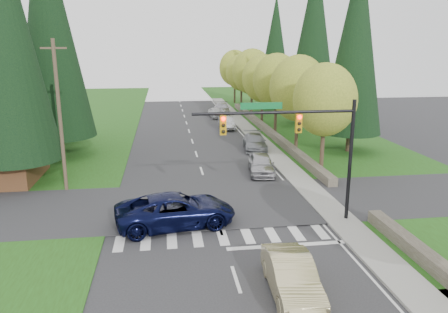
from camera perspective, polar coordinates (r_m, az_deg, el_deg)
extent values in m
plane|color=#28282B|center=(19.98, 1.10, -14.30)|extent=(120.00, 120.00, 0.00)
cube|color=#234913|center=(41.62, 14.62, 0.61)|extent=(14.00, 110.00, 0.06)
cube|color=#234913|center=(39.85, -22.50, -0.63)|extent=(14.00, 110.00, 0.06)
cube|color=#28282B|center=(27.21, -1.54, -6.27)|extent=(120.00, 8.00, 0.10)
cube|color=gray|center=(41.59, 5.78, 1.05)|extent=(1.80, 80.00, 0.13)
cube|color=gray|center=(41.40, 4.64, 1.02)|extent=(0.20, 80.00, 0.13)
cube|color=#4C4438|center=(49.53, 5.54, 3.54)|extent=(0.70, 40.00, 0.70)
cylinder|color=black|center=(24.77, 16.14, -0.67)|extent=(0.20, 0.20, 6.80)
cylinder|color=black|center=(22.79, 6.65, 5.73)|extent=(8.60, 0.16, 0.16)
cube|color=#0C662D|center=(22.62, 4.91, 6.61)|extent=(2.20, 0.04, 0.35)
cube|color=#BF8C0C|center=(23.24, 9.72, 4.29)|extent=(0.32, 0.24, 1.00)
sphere|color=#FF0C05|center=(23.05, 9.86, 5.09)|extent=(0.22, 0.22, 0.22)
cube|color=#BF8C0C|center=(22.37, -0.13, 4.11)|extent=(0.32, 0.24, 1.00)
sphere|color=#FF0C05|center=(22.17, -0.08, 4.93)|extent=(0.22, 0.22, 0.22)
cylinder|color=#473828|center=(30.42, -20.64, 4.77)|extent=(0.24, 0.24, 10.00)
cube|color=#473828|center=(30.08, -21.39, 13.06)|extent=(1.60, 0.10, 0.12)
cylinder|color=#38281C|center=(34.29, 12.75, 1.87)|extent=(0.32, 0.32, 4.76)
ellipsoid|color=olive|center=(33.76, 13.05, 7.23)|extent=(4.80, 4.80, 5.52)
cylinder|color=#38281C|center=(40.79, 9.48, 4.11)|extent=(0.32, 0.32, 4.93)
ellipsoid|color=olive|center=(40.35, 9.68, 8.79)|extent=(5.20, 5.20, 5.98)
cylinder|color=#38281C|center=(47.37, 6.75, 5.68)|extent=(0.32, 0.32, 5.04)
ellipsoid|color=olive|center=(46.98, 6.88, 9.81)|extent=(5.00, 5.00, 5.75)
cylinder|color=#38281C|center=(54.14, 4.99, 6.68)|extent=(0.32, 0.32, 4.82)
ellipsoid|color=olive|center=(53.81, 5.07, 10.13)|extent=(5.00, 5.00, 5.75)
cylinder|color=#38281C|center=(60.93, 3.63, 7.72)|extent=(0.32, 0.32, 5.15)
ellipsoid|color=olive|center=(60.63, 3.68, 11.00)|extent=(5.40, 5.40, 6.21)
cylinder|color=#38281C|center=(67.75, 2.28, 8.21)|extent=(0.32, 0.32, 4.70)
ellipsoid|color=olive|center=(67.49, 2.30, 10.91)|extent=(4.80, 4.80, 5.52)
cylinder|color=#38281C|center=(74.62, 1.40, 8.89)|extent=(0.32, 0.32, 4.98)
ellipsoid|color=olive|center=(74.38, 1.42, 11.49)|extent=(5.20, 5.20, 5.98)
cylinder|color=#38281C|center=(34.04, -25.09, -1.63)|extent=(0.50, 0.50, 2.00)
cone|color=black|center=(32.96, -26.94, 14.98)|extent=(6.12, 6.12, 18.00)
cylinder|color=#38281C|center=(41.28, -20.62, 1.42)|extent=(0.50, 0.50, 2.00)
cone|color=black|center=(40.42, -21.94, 15.80)|extent=(6.46, 6.46, 19.00)
cylinder|color=#38281C|center=(47.47, -21.45, 2.94)|extent=(0.50, 0.50, 2.00)
cone|color=black|center=(46.69, -22.52, 14.18)|extent=(5.78, 5.78, 17.00)
cylinder|color=#38281C|center=(41.80, 15.97, 1.95)|extent=(0.50, 0.50, 2.00)
cone|color=black|center=(40.91, 16.84, 14.07)|extent=(5.44, 5.44, 16.00)
cylinder|color=#38281C|center=(54.98, 11.12, 5.10)|extent=(0.50, 0.50, 2.00)
cone|color=black|center=(54.32, 11.64, 15.35)|extent=(6.12, 6.12, 18.00)
cylinder|color=#38281C|center=(67.98, 6.51, 7.00)|extent=(0.50, 0.50, 2.00)
cone|color=black|center=(67.43, 6.72, 14.02)|extent=(5.10, 5.10, 15.00)
imported|color=#CDBF89|center=(17.92, 8.83, -15.24)|extent=(1.85, 4.80, 1.56)
imported|color=black|center=(23.95, -6.32, -6.99)|extent=(6.88, 4.02, 1.80)
imported|color=#ACABB0|center=(33.42, 4.89, -0.96)|extent=(2.42, 4.80, 1.57)
imported|color=gray|center=(41.16, 4.04, 1.90)|extent=(2.59, 5.23, 1.46)
imported|color=silver|center=(51.52, 0.35, 4.44)|extent=(1.55, 4.33, 1.42)
imported|color=silver|center=(59.56, -1.08, 5.75)|extent=(1.97, 4.11, 1.35)
imported|color=#A7A6AB|center=(62.21, -0.29, 6.23)|extent=(2.79, 5.66, 1.58)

